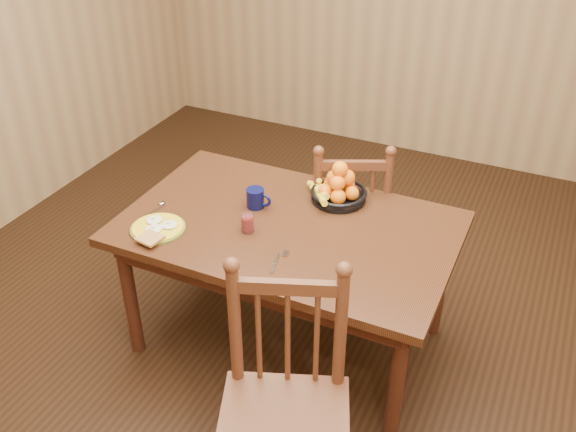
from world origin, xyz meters
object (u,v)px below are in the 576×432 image
at_px(chair_near, 285,410).
at_px(fruit_bowl, 338,189).
at_px(coffee_mug, 256,198).
at_px(breakfast_plate, 158,228).
at_px(dining_table, 288,239).
at_px(chair_far, 348,219).

height_order(chair_near, fruit_bowl, chair_near).
distance_m(coffee_mug, fruit_bowl, 0.42).
height_order(chair_near, coffee_mug, chair_near).
bearing_deg(chair_near, fruit_bowl, 80.97).
xyz_separation_m(coffee_mug, fruit_bowl, (0.35, 0.24, 0.01)).
height_order(breakfast_plate, coffee_mug, coffee_mug).
distance_m(chair_near, fruit_bowl, 1.23).
distance_m(dining_table, chair_near, 0.95).
distance_m(dining_table, fruit_bowl, 0.37).
bearing_deg(chair_near, coffee_mug, 101.40).
height_order(dining_table, chair_far, chair_far).
bearing_deg(chair_near, dining_table, 93.00).
xyz_separation_m(dining_table, chair_far, (0.11, 0.57, -0.19)).
xyz_separation_m(dining_table, breakfast_plate, (-0.54, -0.31, 0.10)).
distance_m(breakfast_plate, fruit_bowl, 0.92).
relative_size(breakfast_plate, fruit_bowl, 0.91).
distance_m(breakfast_plate, coffee_mug, 0.51).
distance_m(chair_far, chair_near, 1.45).
relative_size(dining_table, breakfast_plate, 5.42).
height_order(dining_table, fruit_bowl, fruit_bowl).
height_order(coffee_mug, fruit_bowl, fruit_bowl).
relative_size(dining_table, chair_far, 1.62).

